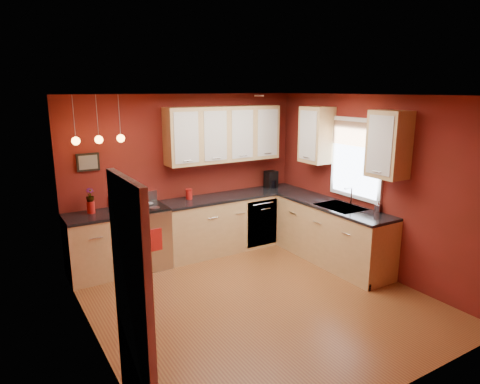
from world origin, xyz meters
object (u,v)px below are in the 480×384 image
gas_range (141,237)px  red_canister (189,194)px  coffee_maker (271,180)px  soap_pump (378,207)px  sink (340,208)px

gas_range → red_canister: gas_range is taller
red_canister → coffee_maker: size_ratio=0.57×
gas_range → coffee_maker: bearing=2.8°
gas_range → coffee_maker: (2.49, 0.12, 0.60)m
gas_range → red_canister: 1.02m
red_canister → coffee_maker: (1.63, 0.02, 0.05)m
gas_range → soap_pump: (2.86, -2.01, 0.54)m
gas_range → coffee_maker: 2.56m
sink → soap_pump: bearing=-65.0°
sink → red_canister: (-1.77, 1.61, 0.11)m
gas_range → soap_pump: 3.53m
sink → coffee_maker: (-0.13, 1.62, 0.16)m
red_canister → soap_pump: same height
gas_range → soap_pump: bearing=-35.1°
red_canister → sink: bearing=-42.3°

